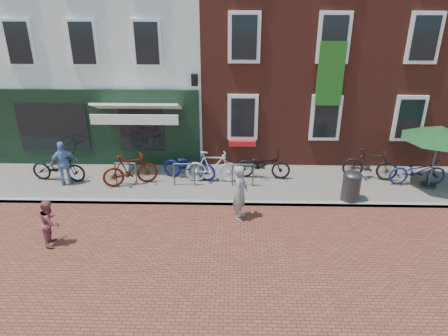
{
  "coord_description": "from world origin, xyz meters",
  "views": [
    {
      "loc": [
        0.18,
        -11.7,
        6.65
      ],
      "look_at": [
        -0.11,
        0.07,
        1.28
      ],
      "focal_mm": 33.66,
      "sensor_mm": 36.0,
      "label": 1
    }
  ],
  "objects_px": {
    "bicycle_4": "(263,165)",
    "parasol": "(441,130)",
    "boy": "(50,222)",
    "bicycle_2": "(189,165)",
    "litter_bin": "(351,184)",
    "bicycle_3": "(213,167)",
    "bicycle_0": "(58,167)",
    "bicycle_1": "(130,170)",
    "woman": "(240,192)",
    "bicycle_6": "(418,171)",
    "cafe_person": "(64,163)",
    "bicycle_5": "(370,164)"
  },
  "relations": [
    {
      "from": "bicycle_1",
      "to": "bicycle_3",
      "type": "distance_m",
      "value": 2.81
    },
    {
      "from": "woman",
      "to": "bicycle_1",
      "type": "relative_size",
      "value": 0.91
    },
    {
      "from": "litter_bin",
      "to": "bicycle_2",
      "type": "height_order",
      "value": "litter_bin"
    },
    {
      "from": "boy",
      "to": "bicycle_6",
      "type": "distance_m",
      "value": 11.79
    },
    {
      "from": "bicycle_2",
      "to": "bicycle_1",
      "type": "bearing_deg",
      "value": 118.83
    },
    {
      "from": "bicycle_1",
      "to": "bicycle_3",
      "type": "height_order",
      "value": "same"
    },
    {
      "from": "woman",
      "to": "cafe_person",
      "type": "xyz_separation_m",
      "value": [
        -5.99,
        1.93,
        0.03
      ]
    },
    {
      "from": "bicycle_1",
      "to": "bicycle_6",
      "type": "height_order",
      "value": "bicycle_1"
    },
    {
      "from": "parasol",
      "to": "bicycle_6",
      "type": "relative_size",
      "value": 1.27
    },
    {
      "from": "bicycle_4",
      "to": "parasol",
      "type": "bearing_deg",
      "value": -91.49
    },
    {
      "from": "bicycle_2",
      "to": "bicycle_3",
      "type": "height_order",
      "value": "bicycle_3"
    },
    {
      "from": "woman",
      "to": "bicycle_4",
      "type": "height_order",
      "value": "woman"
    },
    {
      "from": "cafe_person",
      "to": "woman",
      "type": "bearing_deg",
      "value": 135.17
    },
    {
      "from": "boy",
      "to": "bicycle_1",
      "type": "bearing_deg",
      "value": -30.1
    },
    {
      "from": "cafe_person",
      "to": "bicycle_6",
      "type": "xyz_separation_m",
      "value": [
        12.08,
        0.26,
        -0.27
      ]
    },
    {
      "from": "parasol",
      "to": "bicycle_2",
      "type": "distance_m",
      "value": 8.4
    },
    {
      "from": "cafe_person",
      "to": "bicycle_5",
      "type": "relative_size",
      "value": 0.83
    },
    {
      "from": "parasol",
      "to": "bicycle_1",
      "type": "xyz_separation_m",
      "value": [
        -10.21,
        -0.1,
        -1.48
      ]
    },
    {
      "from": "litter_bin",
      "to": "bicycle_4",
      "type": "distance_m",
      "value": 3.14
    },
    {
      "from": "bicycle_0",
      "to": "bicycle_2",
      "type": "bearing_deg",
      "value": -80.57
    },
    {
      "from": "bicycle_5",
      "to": "bicycle_6",
      "type": "xyz_separation_m",
      "value": [
        1.51,
        -0.4,
        -0.06
      ]
    },
    {
      "from": "cafe_person",
      "to": "bicycle_6",
      "type": "height_order",
      "value": "cafe_person"
    },
    {
      "from": "bicycle_4",
      "to": "bicycle_5",
      "type": "xyz_separation_m",
      "value": [
        3.76,
        0.01,
        0.06
      ]
    },
    {
      "from": "parasol",
      "to": "woman",
      "type": "relative_size",
      "value": 1.44
    },
    {
      "from": "boy",
      "to": "cafe_person",
      "type": "distance_m",
      "value": 3.52
    },
    {
      "from": "bicycle_2",
      "to": "bicycle_5",
      "type": "xyz_separation_m",
      "value": [
        6.36,
        0.14,
        0.06
      ]
    },
    {
      "from": "cafe_person",
      "to": "bicycle_3",
      "type": "relative_size",
      "value": 0.83
    },
    {
      "from": "bicycle_3",
      "to": "bicycle_5",
      "type": "distance_m",
      "value": 5.54
    },
    {
      "from": "boy",
      "to": "bicycle_0",
      "type": "bearing_deg",
      "value": 10.32
    },
    {
      "from": "bicycle_3",
      "to": "bicycle_6",
      "type": "relative_size",
      "value": 0.97
    },
    {
      "from": "bicycle_4",
      "to": "cafe_person",
      "type": "bearing_deg",
      "value": 99.65
    },
    {
      "from": "woman",
      "to": "bicycle_3",
      "type": "relative_size",
      "value": 0.91
    },
    {
      "from": "litter_bin",
      "to": "bicycle_3",
      "type": "xyz_separation_m",
      "value": [
        -4.48,
        1.22,
        0.01
      ]
    },
    {
      "from": "boy",
      "to": "bicycle_1",
      "type": "height_order",
      "value": "boy"
    },
    {
      "from": "parasol",
      "to": "bicycle_2",
      "type": "relative_size",
      "value": 1.27
    },
    {
      "from": "bicycle_0",
      "to": "bicycle_2",
      "type": "height_order",
      "value": "same"
    },
    {
      "from": "bicycle_4",
      "to": "bicycle_6",
      "type": "relative_size",
      "value": 1.0
    },
    {
      "from": "litter_bin",
      "to": "bicycle_5",
      "type": "bearing_deg",
      "value": 56.33
    },
    {
      "from": "cafe_person",
      "to": "boy",
      "type": "bearing_deg",
      "value": 77.35
    },
    {
      "from": "boy",
      "to": "bicycle_0",
      "type": "xyz_separation_m",
      "value": [
        -1.21,
        3.67,
        -0.05
      ]
    },
    {
      "from": "parasol",
      "to": "bicycle_1",
      "type": "relative_size",
      "value": 1.31
    },
    {
      "from": "litter_bin",
      "to": "bicycle_0",
      "type": "distance_m",
      "value": 9.94
    },
    {
      "from": "parasol",
      "to": "bicycle_4",
      "type": "relative_size",
      "value": 1.27
    },
    {
      "from": "parasol",
      "to": "cafe_person",
      "type": "height_order",
      "value": "parasol"
    },
    {
      "from": "boy",
      "to": "bicycle_2",
      "type": "height_order",
      "value": "boy"
    },
    {
      "from": "bicycle_4",
      "to": "bicycle_0",
      "type": "bearing_deg",
      "value": 97.27
    },
    {
      "from": "bicycle_2",
      "to": "bicycle_3",
      "type": "xyz_separation_m",
      "value": [
        0.83,
        -0.21,
        0.06
      ]
    },
    {
      "from": "woman",
      "to": "bicycle_6",
      "type": "height_order",
      "value": "woman"
    },
    {
      "from": "woman",
      "to": "bicycle_1",
      "type": "distance_m",
      "value": 4.2
    },
    {
      "from": "woman",
      "to": "bicycle_4",
      "type": "distance_m",
      "value": 2.72
    }
  ]
}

